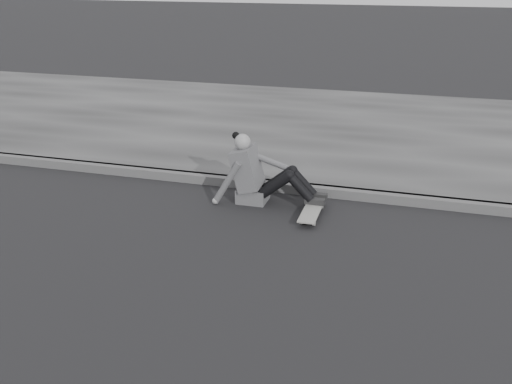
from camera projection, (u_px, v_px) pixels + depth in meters
curb at (503, 209)px, 6.76m from camera, size 24.00×0.16×0.12m
sidewalk at (483, 139)px, 9.46m from camera, size 24.00×6.00×0.12m
skateboard at (312, 210)px, 6.70m from camera, size 0.20×0.78×0.09m
seated_woman at (258, 175)px, 7.00m from camera, size 1.38×0.46×0.88m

